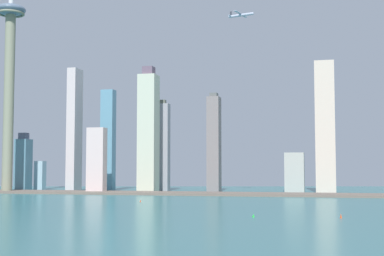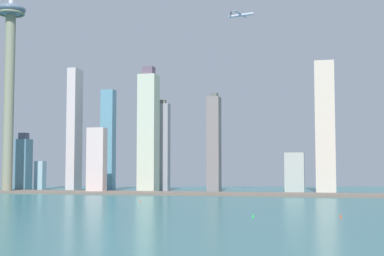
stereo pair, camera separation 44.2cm
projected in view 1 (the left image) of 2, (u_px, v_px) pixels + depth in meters
waterfront_pier at (171, 193)px, 693.04m from camera, size 743.77×63.93×2.55m
observation_tower at (10, 59)px, 756.28m from camera, size 39.27×39.27×363.40m
skyscraper_0 at (148, 132)px, 752.33m from camera, size 23.61×25.18×167.94m
skyscraper_1 at (295, 172)px, 757.67m from camera, size 25.86×17.90×52.86m
skyscraper_2 at (74, 129)px, 805.11m from camera, size 13.02×26.11×174.35m
skyscraper_3 at (160, 147)px, 794.05m from camera, size 26.01×14.11×128.31m
skyscraper_4 at (40, 176)px, 823.88m from camera, size 13.41×12.40×42.34m
skyscraper_5 at (108, 140)px, 809.91m from camera, size 18.43×15.25×144.71m
skyscraper_7 at (214, 143)px, 765.79m from camera, size 16.59×20.83×134.32m
skyscraper_8 at (97, 160)px, 731.69m from camera, size 23.11×14.68×84.53m
skyscraper_9 at (325, 126)px, 740.70m from camera, size 25.58×13.91×173.69m
skyscraper_10 at (23, 164)px, 793.57m from camera, size 18.33×19.55×81.71m
channel_buoy_0 at (140, 201)px, 535.43m from camera, size 1.18×1.18×2.31m
channel_buoy_1 at (341, 216)px, 361.15m from camera, size 1.30×1.30×2.93m
channel_buoy_2 at (253, 216)px, 368.64m from camera, size 1.80×1.80×2.05m
airplane at (241, 15)px, 728.17m from camera, size 33.90×36.45×8.42m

